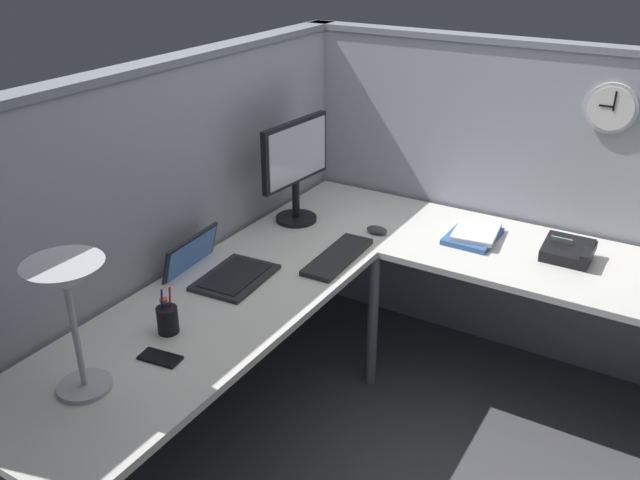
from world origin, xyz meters
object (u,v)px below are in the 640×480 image
keyboard (338,257)px  cell_phone (160,358)px  laptop (216,269)px  office_phone (569,252)px  pen_cup (168,319)px  computer_mouse (377,230)px  wall_clock (612,108)px  book_stack (474,234)px  desk_lamp_dome (67,288)px  monitor (296,164)px

keyboard → cell_phone: keyboard is taller
laptop → office_phone: size_ratio=1.97×
pen_cup → office_phone: 1.72m
computer_mouse → wall_clock: 1.15m
cell_phone → book_stack: book_stack is taller
wall_clock → computer_mouse: bearing=120.2°
pen_cup → cell_phone: pen_cup is taller
pen_cup → wall_clock: (1.63, -1.12, 0.55)m
office_phone → wall_clock: (0.31, -0.02, 0.56)m
computer_mouse → office_phone: 0.85m
desk_lamp_dome → pen_cup: bearing=-0.9°
monitor → keyboard: 0.54m
book_stack → wall_clock: (0.32, -0.44, 0.58)m
office_phone → keyboard: bearing=120.6°
laptop → office_phone: 1.52m
laptop → wall_clock: 1.83m
monitor → office_phone: bearing=-78.5°
computer_mouse → wall_clock: bearing=-59.8°
keyboard → office_phone: 1.00m
laptop → wall_clock: bearing=-46.0°
desk_lamp_dome → keyboard: bearing=-11.6°
monitor → pen_cup: (-1.07, -0.14, -0.24)m
keyboard → desk_lamp_dome: desk_lamp_dome is taller
laptop → desk_lamp_dome: 0.88m
desk_lamp_dome → wall_clock: (2.01, -1.13, 0.24)m
keyboard → pen_cup: size_ratio=2.39×
monitor → cell_phone: monitor is taller
laptop → keyboard: (0.38, -0.37, -0.01)m
keyboard → desk_lamp_dome: (-1.19, 0.24, 0.35)m
laptop → computer_mouse: laptop is taller
laptop → office_phone: laptop is taller
computer_mouse → desk_lamp_dome: desk_lamp_dome is taller
wall_clock → pen_cup: bearing=145.5°
laptop → keyboard: 0.53m
office_phone → cell_phone: bearing=145.3°
keyboard → book_stack: book_stack is taller
monitor → computer_mouse: bearing=-80.4°
desk_lamp_dome → office_phone: size_ratio=2.17×
computer_mouse → office_phone: (0.18, -0.83, 0.02)m
keyboard → pen_cup: (-0.81, 0.24, 0.04)m
office_phone → monitor: bearing=101.5°
laptop → cell_phone: laptop is taller
keyboard → computer_mouse: (0.32, -0.03, 0.01)m
pen_cup → office_phone: (1.32, -1.10, -0.02)m
computer_mouse → book_stack: 0.45m
laptop → desk_lamp_dome: desk_lamp_dome is taller
keyboard → laptop: bearing=134.0°
office_phone → laptop: bearing=126.0°
office_phone → wall_clock: size_ratio=0.93×
desk_lamp_dome → pen_cup: (0.38, -0.01, -0.31)m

